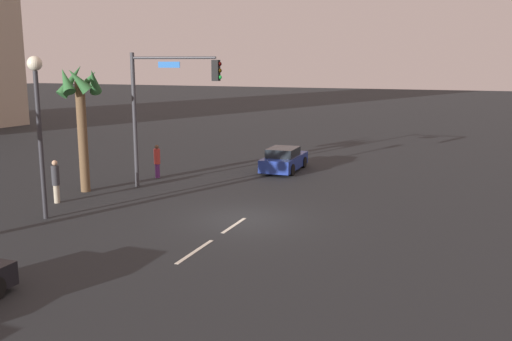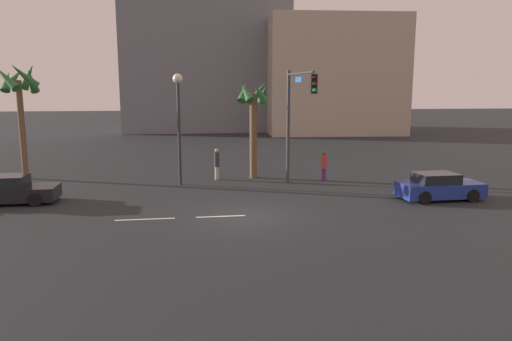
% 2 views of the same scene
% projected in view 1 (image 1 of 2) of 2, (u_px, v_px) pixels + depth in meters
% --- Properties ---
extents(ground_plane, '(220.00, 220.00, 0.00)m').
position_uv_depth(ground_plane, '(244.00, 219.00, 22.30)').
color(ground_plane, '#232628').
extents(lane_stripe_2, '(2.50, 0.14, 0.01)m').
position_uv_depth(lane_stripe_2, '(195.00, 251.00, 18.43)').
color(lane_stripe_2, silver).
rests_on(lane_stripe_2, ground_plane).
extents(lane_stripe_3, '(2.13, 0.14, 0.01)m').
position_uv_depth(lane_stripe_3, '(234.00, 225.00, 21.37)').
color(lane_stripe_3, silver).
rests_on(lane_stripe_3, ground_plane).
extents(car_1, '(4.15, 1.93, 1.35)m').
position_uv_depth(car_1, '(284.00, 160.00, 31.96)').
color(car_1, navy).
rests_on(car_1, ground_plane).
extents(traffic_signal, '(0.59, 4.63, 6.54)m').
position_uv_depth(traffic_signal, '(162.00, 98.00, 26.78)').
color(traffic_signal, '#38383D').
rests_on(traffic_signal, ground_plane).
extents(streetlamp, '(0.56, 0.56, 6.33)m').
position_uv_depth(streetlamp, '(38.00, 107.00, 21.49)').
color(streetlamp, '#2D2D33').
rests_on(streetlamp, ground_plane).
extents(pedestrian_0, '(0.44, 0.44, 1.77)m').
position_uv_depth(pedestrian_0, '(157.00, 160.00, 30.02)').
color(pedestrian_0, '#59266B').
rests_on(pedestrian_0, ground_plane).
extents(pedestrian_1, '(0.37, 0.37, 1.91)m').
position_uv_depth(pedestrian_1, '(56.00, 180.00, 24.61)').
color(pedestrian_1, '#B2A58C').
rests_on(pedestrian_1, ground_plane).
extents(palm_tree_1, '(2.27, 2.47, 6.10)m').
position_uv_depth(palm_tree_1, '(80.00, 99.00, 26.23)').
color(palm_tree_1, brown).
rests_on(palm_tree_1, ground_plane).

